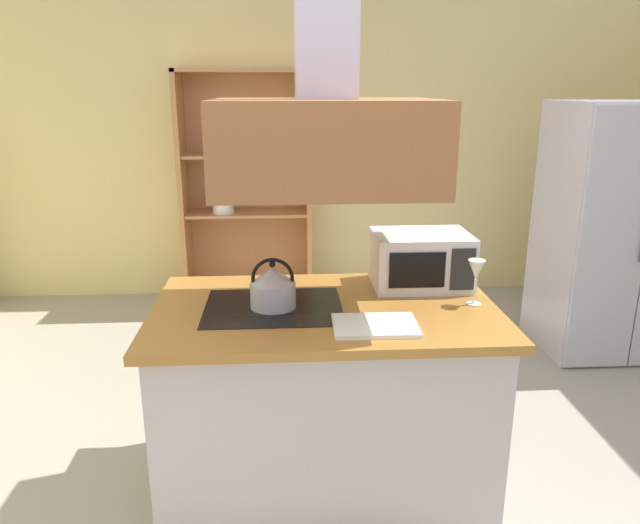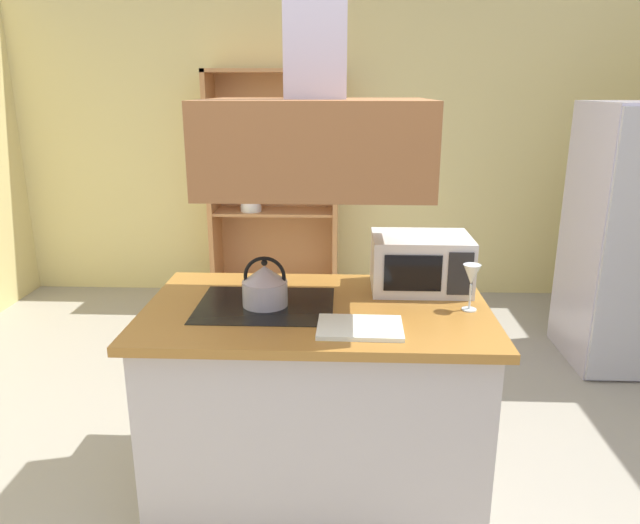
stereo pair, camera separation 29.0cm
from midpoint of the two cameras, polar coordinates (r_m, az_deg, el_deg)
The scene contains 10 objects.
ground_plane at distance 2.93m, azimuth 0.91°, elevation -22.07°, with size 7.80×7.80×0.00m, color #9D9788.
wall_back at distance 5.31m, azimuth -1.60°, elevation 11.36°, with size 6.00×0.12×2.70m, color #E4D286.
kitchen_island at distance 2.80m, azimuth -2.59°, elevation -12.93°, with size 1.52×0.93×0.90m.
range_hood at distance 2.44m, azimuth -2.98°, elevation 14.08°, with size 0.90×0.70×1.28m.
refrigerator at distance 4.53m, azimuth 25.07°, elevation 2.78°, with size 0.90×0.77×1.75m.
dish_cabinet at distance 5.18m, azimuth -8.72°, elevation 5.74°, with size 1.10×0.40×1.97m.
kettle at distance 2.58m, azimuth -7.82°, elevation -2.47°, with size 0.20×0.20×0.22m.
cutting_board at distance 2.37m, azimuth 1.88°, elevation -6.24°, with size 0.34×0.24×0.02m, color white.
microwave at distance 2.86m, azimuth 6.87°, elevation 0.20°, with size 0.46×0.35×0.26m.
wine_glass_on_counter at distance 2.63m, azimuth 11.86°, elevation -0.99°, with size 0.08×0.08×0.21m.
Camera 1 is at (-0.33, -2.28, 1.83)m, focal length 33.06 mm.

